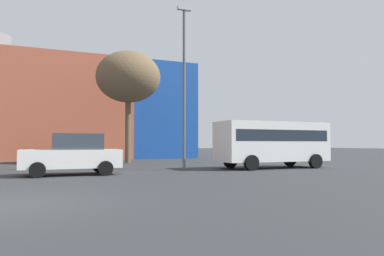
% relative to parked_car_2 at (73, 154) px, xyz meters
% --- Properties ---
extents(ground_plane, '(200.00, 200.00, 0.00)m').
position_rel_parked_car_2_xyz_m(ground_plane, '(-2.19, -7.77, -0.95)').
color(ground_plane, '#2D3033').
extents(parked_car_2, '(4.41, 2.16, 1.91)m').
position_rel_parked_car_2_xyz_m(parked_car_2, '(0.00, 0.00, 0.00)').
color(parked_car_2, white).
rests_on(parked_car_2, ground_plane).
extents(white_bus, '(6.80, 2.62, 2.72)m').
position_rel_parked_car_2_xyz_m(white_bus, '(11.32, 0.30, 0.67)').
color(white_bus, white).
rests_on(white_bus, ground_plane).
extents(bare_tree_0, '(4.84, 4.84, 8.44)m').
position_rel_parked_car_2_xyz_m(bare_tree_0, '(4.60, 9.10, 5.52)').
color(bare_tree_0, brown).
rests_on(bare_tree_0, ground_plane).
extents(street_lamp, '(0.80, 0.24, 9.15)m').
position_rel_parked_car_2_xyz_m(street_lamp, '(5.90, 0.89, 4.16)').
color(street_lamp, '#59595E').
rests_on(street_lamp, ground_plane).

